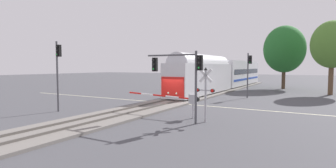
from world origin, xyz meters
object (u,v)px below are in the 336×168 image
(traffic_signal_far_side, at_px, (249,68))
(maple_right_background, at_px, (332,45))
(commuter_train, at_px, (224,73))
(crossing_gate_near, at_px, (183,99))
(traffic_signal_near_right, at_px, (181,69))
(elm_centre_background, at_px, (284,49))
(traffic_signal_near_left, at_px, (58,65))
(crossing_signal_mast, at_px, (205,89))

(traffic_signal_far_side, bearing_deg, maple_right_background, 46.05)
(commuter_train, bearing_deg, traffic_signal_far_side, -57.66)
(crossing_gate_near, height_order, traffic_signal_far_side, traffic_signal_far_side)
(traffic_signal_far_side, xyz_separation_m, maple_right_background, (8.89, 9.22, 3.13))
(commuter_train, xyz_separation_m, traffic_signal_near_right, (5.31, -26.35, 0.89))
(commuter_train, xyz_separation_m, crossing_gate_near, (4.68, -24.67, -1.37))
(crossing_gate_near, xyz_separation_m, elm_centre_background, (3.67, 31.55, 5.42))
(traffic_signal_near_left, relative_size, traffic_signal_near_right, 1.22)
(crossing_signal_mast, xyz_separation_m, traffic_signal_near_left, (-12.48, -2.23, 1.67))
(traffic_signal_near_right, xyz_separation_m, elm_centre_background, (3.03, 33.24, 3.16))
(commuter_train, distance_m, traffic_signal_far_side, 11.54)
(traffic_signal_far_side, distance_m, elm_centre_background, 17.04)
(traffic_signal_near_left, xyz_separation_m, traffic_signal_near_right, (11.02, 1.35, -0.33))
(crossing_signal_mast, distance_m, traffic_signal_near_left, 12.79)
(crossing_gate_near, bearing_deg, crossing_signal_mast, -21.03)
(maple_right_background, bearing_deg, crossing_gate_near, -113.21)
(traffic_signal_far_side, height_order, maple_right_background, maple_right_background)
(traffic_signal_near_left, xyz_separation_m, maple_right_background, (20.75, 27.20, 2.81))
(crossing_signal_mast, relative_size, traffic_signal_near_right, 0.78)
(commuter_train, distance_m, traffic_signal_near_right, 26.90)
(crossing_gate_near, height_order, elm_centre_background, elm_centre_background)
(commuter_train, bearing_deg, traffic_signal_near_left, -101.65)
(traffic_signal_near_left, relative_size, traffic_signal_far_side, 1.09)
(traffic_signal_near_right, distance_m, elm_centre_background, 33.52)
(crossing_signal_mast, relative_size, maple_right_background, 0.38)
(traffic_signal_far_side, bearing_deg, elm_centre_background, 82.48)
(commuter_train, height_order, crossing_gate_near, commuter_train)
(traffic_signal_near_left, relative_size, elm_centre_background, 0.55)
(crossing_gate_near, relative_size, traffic_signal_near_right, 1.32)
(crossing_gate_near, bearing_deg, traffic_signal_near_left, -163.73)
(crossing_signal_mast, relative_size, traffic_signal_far_side, 0.69)
(crossing_signal_mast, bearing_deg, traffic_signal_near_right, -148.81)
(commuter_train, xyz_separation_m, crossing_signal_mast, (6.77, -25.47, -0.45))
(elm_centre_background, relative_size, maple_right_background, 1.08)
(commuter_train, distance_m, crossing_signal_mast, 26.36)
(commuter_train, xyz_separation_m, traffic_signal_far_side, (6.15, -9.72, 0.90))
(crossing_signal_mast, height_order, traffic_signal_near_right, traffic_signal_near_right)
(traffic_signal_far_side, relative_size, elm_centre_background, 0.51)
(traffic_signal_near_left, height_order, traffic_signal_far_side, traffic_signal_near_left)
(traffic_signal_near_left, height_order, traffic_signal_near_right, traffic_signal_near_left)
(commuter_train, bearing_deg, maple_right_background, -1.91)
(traffic_signal_near_left, xyz_separation_m, elm_centre_background, (14.06, 34.58, 2.83))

